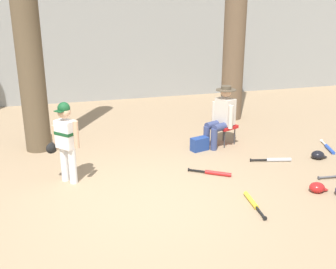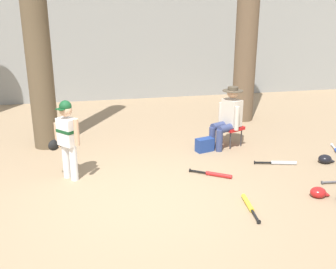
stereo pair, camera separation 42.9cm
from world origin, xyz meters
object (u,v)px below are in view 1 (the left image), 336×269
Objects in this scene: handbag_beside_stool at (200,144)px; seated_spectator at (222,115)px; tree_near_player at (24,4)px; young_ballplayer at (65,138)px; bat_aluminum_silver at (275,160)px; bat_red_barrel at (215,173)px; folding_stool at (224,127)px; bat_yellow_trainer at (252,202)px; batting_helmet_red at (317,188)px; batting_helmet_black at (318,155)px; tree_behind_spectator at (236,14)px; bat_blue_youth at (329,148)px.

seated_spectator is at bearing 17.77° from handbag_beside_stool.
handbag_beside_stool is (3.00, -0.96, -2.58)m from tree_near_player.
young_ballplayer reaches higher than bat_aluminum_silver.
bat_aluminum_silver is 1.31m from bat_red_barrel.
young_ballplayer is 2.04× the size of bat_red_barrel.
folding_stool is 0.44× the size of seated_spectator.
tree_near_player is 5.12m from bat_yellow_trainer.
folding_stool is 1.90× the size of batting_helmet_red.
young_ballplayer is 2.70m from handbag_beside_stool.
young_ballplayer is 3.84× the size of handbag_beside_stool.
batting_helmet_red is (4.07, -3.15, -2.64)m from tree_near_player.
bat_aluminum_silver is (4.11, -1.89, -2.68)m from tree_near_player.
young_ballplayer reaches higher than bat_yellow_trainer.
tree_near_player is 21.47× the size of batting_helmet_black.
tree_near_player reaches higher than batting_helmet_black.
batting_helmet_black is (4.45, -0.27, -0.67)m from young_ballplayer.
bat_red_barrel is (-0.78, -1.37, -0.33)m from folding_stool.
bat_red_barrel is (2.82, -2.13, -2.68)m from tree_near_player.
batting_helmet_red is (1.12, 0.08, 0.04)m from bat_yellow_trainer.
handbag_beside_stool is at bearing -162.23° from seated_spectator.
handbag_beside_stool is 1.19m from bat_red_barrel.
batting_helmet_red reaches higher than bat_red_barrel.
young_ballplayer is 3.92m from batting_helmet_red.
tree_behind_spectator is 5.23m from young_ballplayer.
bat_yellow_trainer is at bearing -31.58° from young_ballplayer.
tree_behind_spectator is at bearing 68.95° from bat_yellow_trainer.
handbag_beside_stool is (-0.60, -0.20, -0.23)m from folding_stool.
bat_red_barrel is at bearing -119.49° from folding_stool.
young_ballplayer is at bearing -163.39° from handbag_beside_stool.
bat_aluminum_silver is 2.60× the size of batting_helmet_black.
folding_stool is at bearing 18.72° from handbag_beside_stool.
bat_aluminum_silver is at bearing -61.15° from seated_spectator.
bat_aluminum_silver is at bearing 87.81° from batting_helmet_red.
bat_yellow_trainer is (-0.57, -2.43, -0.61)m from seated_spectator.
batting_helmet_black is at bearing -42.70° from folding_stool.
bat_aluminum_silver is 1.04× the size of bat_blue_youth.
batting_helmet_black is (0.82, -0.10, 0.04)m from bat_aluminum_silver.
bat_aluminum_silver is at bearing -99.01° from tree_behind_spectator.
tree_behind_spectator is 2.81m from seated_spectator.
bat_aluminum_silver is (3.63, -0.18, -0.71)m from young_ballplayer.
folding_stool is (3.60, -0.75, -2.35)m from tree_near_player.
folding_stool reaches higher than bat_blue_youth.
tree_behind_spectator is at bearing 60.91° from bat_red_barrel.
seated_spectator is 1.70× the size of bat_blue_youth.
bat_yellow_trainer is 1.10m from bat_red_barrel.
batting_helmet_black is (1.99, 1.24, 0.04)m from bat_yellow_trainer.
bat_yellow_trainer is 2.96m from bat_blue_youth.
batting_helmet_red is at bearing -39.44° from bat_red_barrel.
tree_near_player is 17.78× the size of handbag_beside_stool.
bat_red_barrel is at bearing -119.09° from tree_behind_spectator.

